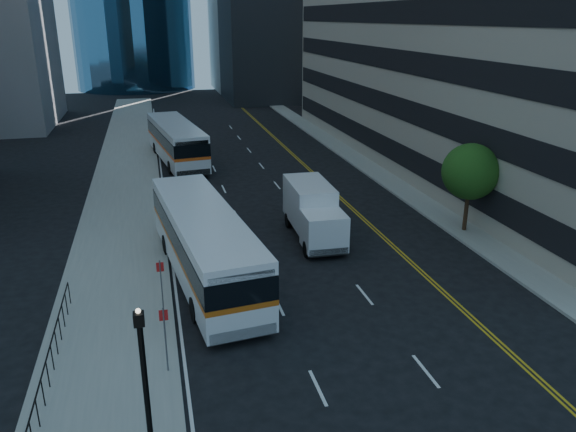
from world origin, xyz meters
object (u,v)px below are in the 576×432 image
object	(u,v)px
street_tree	(470,172)
box_truck	(313,212)
bus_rear	(176,141)
bus_front	(204,242)
lamp_post	(145,378)

from	to	relation	value
street_tree	box_truck	size ratio (longest dim) A/B	0.80
bus_rear	bus_front	bearing A→B (deg)	-97.93
bus_front	bus_rear	distance (m)	23.72
street_tree	lamp_post	bearing A→B (deg)	-142.13
lamp_post	bus_rear	distance (m)	35.30
street_tree	lamp_post	world-z (taller)	street_tree
street_tree	bus_rear	distance (m)	26.20
street_tree	bus_rear	xyz separation A→B (m)	(-15.31, 21.19, -1.82)
street_tree	lamp_post	size ratio (longest dim) A/B	1.12
street_tree	box_truck	xyz separation A→B (m)	(-8.87, 1.16, -2.04)
box_truck	street_tree	bearing A→B (deg)	-5.93
street_tree	lamp_post	distance (m)	22.82
lamp_post	box_truck	world-z (taller)	lamp_post
bus_front	box_truck	bearing A→B (deg)	23.06
bus_front	bus_rear	bearing A→B (deg)	83.22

